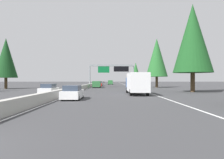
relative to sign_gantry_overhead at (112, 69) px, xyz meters
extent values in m
plane|color=#38383A|center=(8.27, 6.04, -5.04)|extent=(320.00, 320.00, 0.00)
cube|color=#ADAAA3|center=(28.27, 6.34, -4.59)|extent=(180.00, 0.56, 0.90)
cube|color=silver|center=(18.27, -5.48, -5.04)|extent=(160.00, 0.16, 0.01)
cube|color=silver|center=(18.27, 5.79, -5.04)|extent=(160.00, 0.16, 0.01)
cylinder|color=gray|center=(0.04, 6.34, -2.12)|extent=(0.36, 0.36, 5.83)
cylinder|color=gray|center=(0.04, -5.98, -2.12)|extent=(0.36, 0.36, 5.83)
cube|color=gray|center=(0.04, 0.18, 1.04)|extent=(0.50, 12.32, 0.50)
cube|color=#0C602D|center=(-0.11, 2.39, -0.06)|extent=(0.12, 3.20, 1.90)
cube|color=black|center=(-0.11, -2.53, 0.04)|extent=(0.16, 4.20, 1.50)
cube|color=white|center=(-35.86, 4.38, -4.51)|extent=(4.40, 1.80, 0.76)
cube|color=#2D3847|center=(-36.08, 4.38, -3.85)|extent=(2.46, 1.51, 0.56)
cylinder|color=black|center=(-34.45, 5.17, -4.72)|extent=(0.64, 0.22, 0.64)
cylinder|color=black|center=(-34.45, 3.59, -4.72)|extent=(0.64, 0.22, 0.64)
cylinder|color=black|center=(-37.27, 5.17, -4.72)|extent=(0.64, 0.22, 0.64)
cylinder|color=black|center=(-37.27, 3.59, -4.72)|extent=(0.64, 0.22, 0.64)
cube|color=white|center=(-29.70, -3.20, -3.34)|extent=(6.12, 2.40, 2.50)
cube|color=#1E4793|center=(-25.45, -3.20, -3.64)|extent=(2.38, 2.30, 1.90)
cylinder|color=black|center=(-25.62, -2.14, -4.59)|extent=(0.90, 0.28, 0.90)
cylinder|color=black|center=(-25.62, -4.26, -4.59)|extent=(0.90, 0.28, 0.90)
cylinder|color=black|center=(-31.40, -2.14, -4.59)|extent=(0.90, 0.28, 0.90)
cylinder|color=black|center=(-31.40, -4.26, -4.59)|extent=(0.90, 0.28, 0.90)
cube|color=slate|center=(18.87, 4.29, -4.51)|extent=(4.40, 1.80, 0.76)
cube|color=#2D3847|center=(18.65, 4.29, -3.85)|extent=(2.46, 1.51, 0.56)
cylinder|color=black|center=(20.28, 5.08, -4.72)|extent=(0.64, 0.22, 0.64)
cylinder|color=black|center=(20.28, 3.50, -4.72)|extent=(0.64, 0.22, 0.64)
cylinder|color=black|center=(17.46, 5.08, -4.72)|extent=(0.64, 0.22, 0.64)
cylinder|color=black|center=(17.46, 3.50, -4.72)|extent=(0.64, 0.22, 0.64)
cube|color=#2D6B38|center=(26.76, 0.57, -4.43)|extent=(5.60, 2.00, 0.70)
cube|color=#2D6B38|center=(27.76, 0.57, -3.63)|extent=(2.24, 1.84, 0.90)
cube|color=#2D3847|center=(27.76, 0.57, -3.54)|extent=(2.02, 1.92, 0.41)
cylinder|color=black|center=(28.60, 1.43, -4.64)|extent=(0.80, 0.28, 0.80)
cylinder|color=black|center=(28.60, -0.29, -4.64)|extent=(0.80, 0.28, 0.80)
cylinder|color=black|center=(24.91, 1.43, -4.64)|extent=(0.80, 0.28, 0.80)
cylinder|color=black|center=(24.91, -0.29, -4.64)|extent=(0.80, 0.28, 0.80)
cube|color=red|center=(6.82, 4.07, -4.51)|extent=(4.40, 1.80, 0.76)
cube|color=#2D3847|center=(6.60, 4.07, -3.85)|extent=(2.46, 1.51, 0.56)
cylinder|color=black|center=(8.23, 4.86, -4.72)|extent=(0.64, 0.22, 0.64)
cylinder|color=black|center=(8.23, 3.28, -4.72)|extent=(0.64, 0.22, 0.64)
cylinder|color=black|center=(5.41, 4.86, -4.72)|extent=(0.64, 0.22, 0.64)
cylinder|color=black|center=(5.41, 3.28, -4.72)|extent=(0.64, 0.22, 0.64)
cube|color=#2D6B38|center=(-4.69, 4.03, -4.07)|extent=(5.00, 1.95, 1.44)
cube|color=#2D3847|center=(-6.99, 4.03, -3.82)|extent=(0.08, 1.48, 0.56)
cylinder|color=black|center=(-2.99, 4.89, -4.69)|extent=(0.70, 0.24, 0.70)
cylinder|color=black|center=(-2.99, 3.18, -4.69)|extent=(0.70, 0.24, 0.70)
cylinder|color=black|center=(-6.39, 4.89, -4.69)|extent=(0.70, 0.24, 0.70)
cylinder|color=black|center=(-6.39, 3.18, -4.69)|extent=(0.70, 0.24, 0.70)
cube|color=white|center=(-28.46, 9.08, -4.51)|extent=(4.40, 1.80, 0.76)
cube|color=#2D3847|center=(-28.68, 9.08, -3.85)|extent=(2.46, 1.51, 0.56)
cylinder|color=black|center=(-27.05, 9.87, -4.72)|extent=(0.64, 0.22, 0.64)
cylinder|color=black|center=(-27.05, 8.29, -4.72)|extent=(0.64, 0.22, 0.64)
cylinder|color=black|center=(-29.87, 9.87, -4.72)|extent=(0.64, 0.22, 0.64)
cylinder|color=black|center=(-29.87, 8.29, -4.72)|extent=(0.64, 0.22, 0.64)
cylinder|color=#4C3823|center=(-23.42, -13.24, -3.43)|extent=(0.71, 0.71, 3.23)
cone|color=#194C1E|center=(-23.42, -13.24, 3.90)|extent=(6.45, 6.45, 11.44)
cylinder|color=#4C3823|center=(-3.11, -11.84, -3.60)|extent=(0.67, 0.67, 2.88)
cone|color=#236028|center=(-3.11, -11.84, 2.94)|extent=(5.76, 5.76, 10.21)
cylinder|color=#4C3823|center=(23.44, -9.50, -4.06)|extent=(0.57, 0.57, 1.96)
cone|color=#236028|center=(23.44, -9.50, 0.38)|extent=(3.91, 3.91, 6.94)
cylinder|color=#4C3823|center=(-11.16, 24.09, -3.78)|extent=(0.63, 0.63, 2.52)
cone|color=#143D19|center=(-11.16, 24.09, 1.94)|extent=(5.03, 5.03, 8.92)
camera|label=1|loc=(-57.14, 0.40, -3.02)|focal=32.63mm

